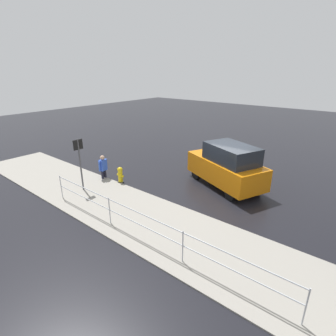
# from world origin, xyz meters

# --- Properties ---
(ground_plane) EXTENTS (60.00, 60.00, 0.00)m
(ground_plane) POSITION_xyz_m (0.00, 0.00, 0.00)
(ground_plane) COLOR black
(kerb_strip) EXTENTS (24.00, 3.20, 0.04)m
(kerb_strip) POSITION_xyz_m (0.00, 4.20, 0.02)
(kerb_strip) COLOR gray
(kerb_strip) RESTS_ON ground
(moving_hatchback) EXTENTS (4.25, 3.11, 2.06)m
(moving_hatchback) POSITION_xyz_m (-0.06, -0.31, 1.03)
(moving_hatchback) COLOR orange
(moving_hatchback) RESTS_ON ground
(fire_hydrant) EXTENTS (0.42, 0.31, 0.80)m
(fire_hydrant) POSITION_xyz_m (4.10, 2.52, 0.40)
(fire_hydrant) COLOR gold
(fire_hydrant) RESTS_ON ground
(pedestrian) EXTENTS (0.30, 0.56, 1.22)m
(pedestrian) POSITION_xyz_m (5.15, 2.70, 0.68)
(pedestrian) COLOR blue
(pedestrian) RESTS_ON ground
(metal_railing) EXTENTS (9.52, 0.04, 1.05)m
(metal_railing) POSITION_xyz_m (0.03, 5.19, 0.74)
(metal_railing) COLOR #B7BABF
(metal_railing) RESTS_ON ground
(sign_post) EXTENTS (0.07, 0.44, 2.40)m
(sign_post) POSITION_xyz_m (4.78, 4.16, 1.58)
(sign_post) COLOR #4C4C51
(sign_post) RESTS_ON ground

